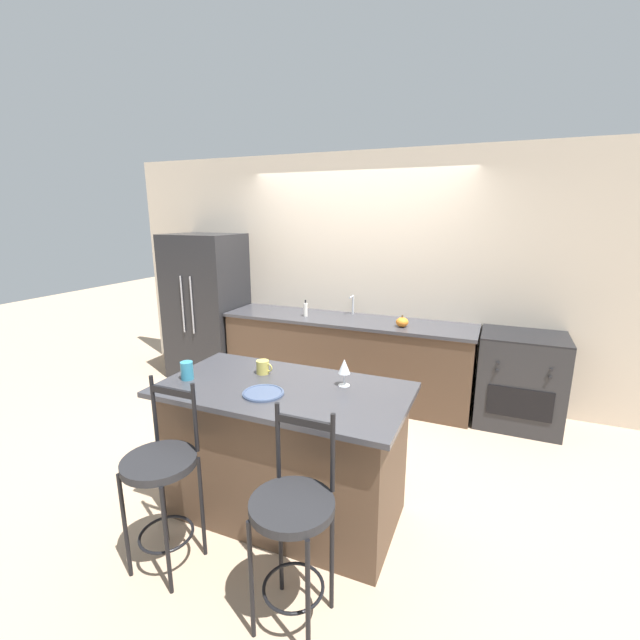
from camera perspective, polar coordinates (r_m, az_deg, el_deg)
ground_plane at (r=4.72m, az=1.78°, el=-11.59°), size 18.00×18.00×0.00m
wall_back at (r=4.98m, az=4.90°, el=6.02°), size 6.00×0.07×2.70m
back_counter at (r=4.88m, az=3.46°, el=-4.91°), size 2.79×0.70×0.91m
sink_faucet at (r=4.91m, az=4.36°, el=2.34°), size 0.02×0.13×0.22m
kitchen_island at (r=3.05m, az=-4.74°, el=-16.98°), size 1.64×0.87×0.94m
refrigerator at (r=5.59m, az=-14.80°, el=1.79°), size 0.88×0.74×1.80m
oven_range at (r=4.65m, az=25.10°, el=-7.23°), size 0.78×0.64×0.92m
bar_stool_near at (r=2.74m, az=-20.34°, el=-19.06°), size 0.41×0.41×1.13m
bar_stool_far at (r=2.29m, az=-3.62°, el=-25.36°), size 0.41×0.41×1.13m
dinner_plate at (r=2.75m, az=-7.58°, el=-9.60°), size 0.26×0.26×0.02m
wine_glass at (r=2.81m, az=3.25°, el=-6.28°), size 0.08×0.08×0.18m
coffee_mug at (r=3.07m, az=-7.61°, el=-6.24°), size 0.12×0.09×0.10m
tumbler_cup at (r=3.07m, az=-17.32°, el=-6.46°), size 0.08×0.08×0.12m
pumpkin_decoration at (r=4.44m, az=10.89°, el=-0.28°), size 0.13×0.13×0.12m
soap_bottle at (r=4.82m, az=-1.94°, el=1.41°), size 0.05×0.05×0.19m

